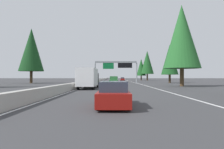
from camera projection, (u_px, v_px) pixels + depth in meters
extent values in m
plane|color=#38383A|center=(98.00, 82.00, 61.48)|extent=(320.00, 320.00, 0.00)
cube|color=#ADAAA3|center=(101.00, 80.00, 81.49)|extent=(180.00, 0.56, 0.90)
cube|color=silver|center=(130.00, 81.00, 71.34)|extent=(160.00, 0.16, 0.01)
cube|color=silver|center=(101.00, 81.00, 71.48)|extent=(160.00, 0.16, 0.01)
cylinder|color=gray|center=(95.00, 73.00, 55.88)|extent=(0.36, 0.36, 5.87)
cylinder|color=gray|center=(137.00, 73.00, 55.73)|extent=(0.36, 0.36, 5.87)
cube|color=gray|center=(116.00, 62.00, 55.84)|extent=(0.50, 12.32, 0.50)
cube|color=#0C602D|center=(108.00, 66.00, 55.71)|extent=(0.12, 3.20, 1.90)
cube|color=black|center=(125.00, 65.00, 55.65)|extent=(0.16, 4.20, 1.50)
cube|color=maroon|center=(113.00, 97.00, 11.17)|extent=(4.40, 1.80, 0.76)
cube|color=#2D3847|center=(113.00, 86.00, 10.96)|extent=(2.46, 1.51, 0.56)
cylinder|color=black|center=(102.00, 98.00, 12.59)|extent=(0.64, 0.22, 0.64)
cylinder|color=black|center=(125.00, 98.00, 12.57)|extent=(0.64, 0.22, 0.64)
cylinder|color=black|center=(98.00, 104.00, 9.77)|extent=(0.64, 0.22, 0.64)
cylinder|color=black|center=(129.00, 104.00, 9.75)|extent=(0.64, 0.22, 0.64)
cube|color=white|center=(88.00, 77.00, 27.08)|extent=(6.12, 2.40, 2.50)
cube|color=black|center=(91.00, 79.00, 31.33)|extent=(2.38, 2.30, 1.90)
cylinder|color=black|center=(85.00, 85.00, 31.16)|extent=(0.90, 0.28, 0.90)
cylinder|color=black|center=(98.00, 85.00, 31.14)|extent=(0.90, 0.28, 0.90)
cylinder|color=black|center=(78.00, 86.00, 25.38)|extent=(0.90, 0.28, 0.90)
cylinder|color=black|center=(94.00, 86.00, 25.36)|extent=(0.90, 0.28, 0.90)
cube|color=#2D6B38|center=(114.00, 81.00, 45.17)|extent=(5.60, 2.00, 0.70)
cube|color=#2D6B38|center=(114.00, 78.00, 46.19)|extent=(2.24, 1.84, 0.90)
cube|color=#2D3847|center=(114.00, 78.00, 46.19)|extent=(2.02, 1.92, 0.41)
cylinder|color=black|center=(110.00, 82.00, 47.03)|extent=(0.80, 0.28, 0.80)
cylinder|color=black|center=(117.00, 82.00, 47.00)|extent=(0.80, 0.28, 0.80)
cylinder|color=black|center=(110.00, 83.00, 43.33)|extent=(0.80, 0.28, 0.80)
cylinder|color=black|center=(117.00, 83.00, 43.31)|extent=(0.80, 0.28, 0.80)
cube|color=maroon|center=(122.00, 79.00, 85.17)|extent=(4.40, 1.80, 0.76)
cube|color=#2D3847|center=(122.00, 78.00, 84.96)|extent=(2.46, 1.51, 0.56)
cylinder|color=black|center=(121.00, 80.00, 86.59)|extent=(0.64, 0.22, 0.64)
cylinder|color=black|center=(124.00, 80.00, 86.57)|extent=(0.64, 0.22, 0.64)
cylinder|color=black|center=(121.00, 80.00, 83.77)|extent=(0.64, 0.22, 0.64)
cylinder|color=black|center=(124.00, 80.00, 83.75)|extent=(0.64, 0.22, 0.64)
cylinder|color=#4C3823|center=(182.00, 77.00, 34.15)|extent=(0.72, 0.72, 3.27)
cone|color=#236028|center=(182.00, 36.00, 34.24)|extent=(6.54, 6.54, 11.60)
cylinder|color=#4C3823|center=(170.00, 79.00, 52.75)|extent=(0.62, 0.62, 2.36)
cone|color=#194C1E|center=(170.00, 60.00, 52.82)|extent=(4.72, 4.72, 8.36)
cylinder|color=#4C3823|center=(141.00, 78.00, 91.21)|extent=(0.61, 0.61, 2.30)
cone|color=#194C1E|center=(141.00, 67.00, 91.27)|extent=(4.59, 4.59, 8.14)
cylinder|color=#4C3823|center=(147.00, 77.00, 89.79)|extent=(0.70, 0.70, 3.11)
cone|color=#194C1E|center=(147.00, 62.00, 89.87)|extent=(6.22, 6.22, 11.02)
cylinder|color=#4C3823|center=(31.00, 77.00, 50.36)|extent=(0.71, 0.71, 3.24)
cone|color=#143D19|center=(31.00, 50.00, 50.45)|extent=(6.48, 6.48, 11.48)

